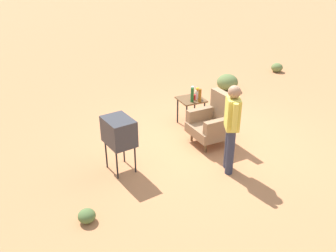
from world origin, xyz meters
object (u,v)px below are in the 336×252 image
object	(u,v)px
side_table	(191,103)
person_standing	(232,124)
soda_can_red	(194,97)
flower_vase	(197,92)
tv_on_stand	(119,132)
bottle_tall_amber	(200,96)
bottle_wine_green	(192,95)
bottle_short_clear	(192,90)
armchair	(214,121)

from	to	relation	value
side_table	person_standing	world-z (taller)	person_standing
soda_can_red	flower_vase	xyz separation A→B (m)	(-0.06, 0.11, 0.09)
person_standing	soda_can_red	distance (m)	1.94
person_standing	flower_vase	size ratio (longest dim) A/B	6.19
side_table	tv_on_stand	world-z (taller)	tv_on_stand
bottle_tall_amber	bottle_wine_green	xyz separation A→B (m)	(-0.08, -0.14, 0.01)
soda_can_red	bottle_tall_amber	world-z (taller)	bottle_tall_amber
tv_on_stand	bottle_short_clear	size ratio (longest dim) A/B	5.15
armchair	flower_vase	size ratio (longest dim) A/B	4.00
person_standing	bottle_wine_green	xyz separation A→B (m)	(-1.82, 0.21, -0.14)
bottle_short_clear	flower_vase	bearing A→B (deg)	-2.99
person_standing	flower_vase	xyz separation A→B (m)	(-1.96, 0.41, -0.15)
armchair	side_table	world-z (taller)	armchair
tv_on_stand	soda_can_red	size ratio (longest dim) A/B	8.44
person_standing	bottle_tall_amber	bearing A→B (deg)	168.44
soda_can_red	flower_vase	size ratio (longest dim) A/B	0.46
side_table	bottle_tall_amber	bearing A→B (deg)	18.56
tv_on_stand	person_standing	distance (m)	1.96
bottle_tall_amber	armchair	bearing A→B (deg)	-3.80
armchair	bottle_wine_green	world-z (taller)	armchair
person_standing	soda_can_red	size ratio (longest dim) A/B	13.44
person_standing	soda_can_red	xyz separation A→B (m)	(-1.90, 0.31, -0.24)
bottle_short_clear	soda_can_red	xyz separation A→B (m)	(0.30, -0.12, -0.04)
side_table	person_standing	size ratio (longest dim) A/B	0.39
side_table	flower_vase	xyz separation A→B (m)	(0.02, 0.14, 0.24)
person_standing	bottle_wine_green	bearing A→B (deg)	173.36
armchair	flower_vase	xyz separation A→B (m)	(-0.94, 0.11, 0.29)
tv_on_stand	person_standing	xyz separation A→B (m)	(0.83, 1.77, 0.16)
armchair	bottle_tall_amber	bearing A→B (deg)	176.20
person_standing	side_table	bearing A→B (deg)	172.08
soda_can_red	armchair	bearing A→B (deg)	0.02
person_standing	bottle_tall_amber	xyz separation A→B (m)	(-1.74, 0.36, -0.15)
soda_can_red	tv_on_stand	bearing A→B (deg)	-62.87
person_standing	flower_vase	distance (m)	2.01
soda_can_red	bottle_wine_green	size ratio (longest dim) A/B	0.38
flower_vase	bottle_wine_green	bearing A→B (deg)	-55.67
soda_can_red	side_table	bearing A→B (deg)	-157.95
soda_can_red	bottle_tall_amber	xyz separation A→B (m)	(0.16, 0.05, 0.09)
bottle_wine_green	side_table	bearing A→B (deg)	158.23
armchair	tv_on_stand	bearing A→B (deg)	-84.80
bottle_wine_green	tv_on_stand	bearing A→B (deg)	-63.54
side_table	soda_can_red	xyz separation A→B (m)	(0.08, 0.03, 0.16)
side_table	flower_vase	size ratio (longest dim) A/B	2.42
tv_on_stand	bottle_short_clear	bearing A→B (deg)	121.94
side_table	bottle_tall_amber	xyz separation A→B (m)	(0.24, 0.08, 0.25)
armchair	bottle_wine_green	bearing A→B (deg)	-173.12
armchair	person_standing	size ratio (longest dim) A/B	0.65
armchair	bottle_tall_amber	distance (m)	0.78
tv_on_stand	flower_vase	world-z (taller)	tv_on_stand
soda_can_red	flower_vase	world-z (taller)	flower_vase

